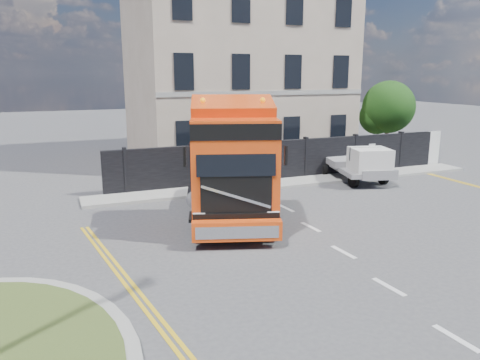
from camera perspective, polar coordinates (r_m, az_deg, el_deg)
name	(u,v)px	position (r m, az deg, el deg)	size (l,w,h in m)	color
ground	(248,262)	(13.48, 0.94, -9.96)	(120.00, 120.00, 0.00)	#424244
hoarding_fence	(297,159)	(23.79, 7.02, 2.55)	(18.80, 0.25, 2.00)	black
georgian_building	(233,64)	(29.97, -0.85, 13.94)	(12.30, 10.30, 12.80)	#B8A692
tree	(386,109)	(30.48, 17.34, 8.22)	(3.20, 3.20, 4.80)	#382619
pavement_far	(296,182)	(22.94, 6.83, -0.22)	(20.00, 1.60, 0.12)	gray
truck	(232,170)	(16.18, -0.92, 1.18)	(4.82, 7.74, 4.35)	black
flatbed_pickup	(363,164)	(23.29, 14.73, 1.92)	(2.73, 4.64, 1.79)	gray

